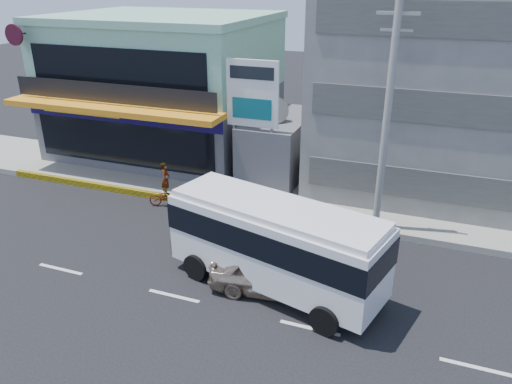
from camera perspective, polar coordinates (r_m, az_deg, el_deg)
ground at (r=18.41m, az=-9.36°, el=-11.65°), size 120.00×120.00×0.00m
sidewalk at (r=24.80m, az=11.84°, el=-1.63°), size 70.00×5.00×0.30m
shop_building at (r=31.83m, az=-10.19°, el=11.48°), size 12.40×11.70×8.00m
concrete_building at (r=28.12m, az=25.43°, el=14.27°), size 16.00×12.00×14.00m
gap_structure at (r=27.51m, az=2.69°, el=5.03°), size 3.00×6.00×3.50m
satellite_dish at (r=26.06m, az=2.08°, el=8.17°), size 1.50×1.50×0.15m
billboard at (r=24.24m, az=-0.40°, el=10.30°), size 2.60×0.18×6.90m
utility_pole_near at (r=21.02m, az=14.72°, el=8.03°), size 1.60×0.30×10.00m
minibus at (r=17.61m, az=2.24°, el=-5.46°), size 8.31×4.47×3.32m
sedan at (r=18.00m, az=1.80°, el=-9.30°), size 4.60×2.24×1.51m
motorcycle_rider at (r=24.77m, az=-10.17°, el=0.01°), size 1.88×1.17×2.28m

